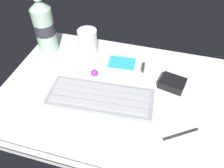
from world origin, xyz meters
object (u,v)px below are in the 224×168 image
at_px(trackball_mouse, 94,73).
at_px(stylus_pen, 181,134).
at_px(keyboard, 100,97).
at_px(charger_block, 172,83).
at_px(water_bottle, 44,26).
at_px(juice_cup, 88,43).
at_px(handheld_device, 124,65).

xyz_separation_m(trackball_mouse, stylus_pen, (0.27, -0.14, -0.01)).
height_order(keyboard, charger_block, charger_block).
bearing_deg(water_bottle, keyboard, -35.62).
height_order(charger_block, stylus_pen, charger_block).
height_order(juice_cup, stylus_pen, juice_cup).
xyz_separation_m(handheld_device, stylus_pen, (0.19, -0.21, -0.00)).
height_order(trackball_mouse, stylus_pen, trackball_mouse).
height_order(keyboard, trackball_mouse, trackball_mouse).
distance_m(handheld_device, stylus_pen, 0.28).
bearing_deg(stylus_pen, trackball_mouse, 118.20).
bearing_deg(water_bottle, charger_block, -9.15).
xyz_separation_m(juice_cup, trackball_mouse, (0.06, -0.11, -0.03)).
height_order(water_bottle, trackball_mouse, water_bottle).
distance_m(keyboard, water_bottle, 0.31).
bearing_deg(handheld_device, keyboard, -100.70).
distance_m(charger_block, trackball_mouse, 0.23).
bearing_deg(trackball_mouse, juice_cup, 118.37).
xyz_separation_m(charger_block, trackball_mouse, (-0.23, -0.02, -0.00)).
bearing_deg(charger_block, water_bottle, 170.85).
bearing_deg(handheld_device, juice_cup, 162.67).
distance_m(handheld_device, water_bottle, 0.29).
distance_m(handheld_device, juice_cup, 0.14).
bearing_deg(juice_cup, stylus_pen, -37.33).
distance_m(keyboard, charger_block, 0.21).
xyz_separation_m(keyboard, handheld_device, (0.03, 0.15, -0.00)).
distance_m(keyboard, handheld_device, 0.16).
bearing_deg(juice_cup, keyboard, -61.61).
distance_m(handheld_device, charger_block, 0.16).
bearing_deg(water_bottle, juice_cup, 8.16).
relative_size(handheld_device, stylus_pen, 1.39).
xyz_separation_m(keyboard, charger_block, (0.19, 0.11, 0.00)).
distance_m(keyboard, juice_cup, 0.22).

